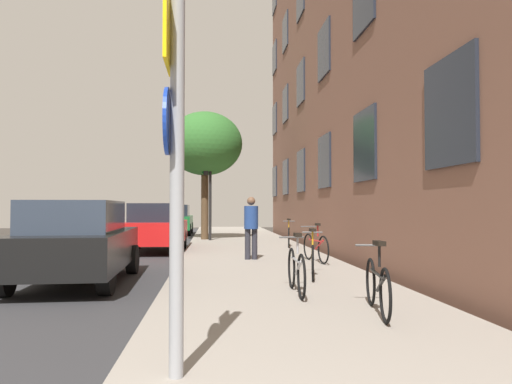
{
  "coord_description": "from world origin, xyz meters",
  "views": [
    {
      "loc": [
        -0.15,
        -0.97,
        1.51
      ],
      "look_at": [
        0.89,
        10.65,
        1.86
      ],
      "focal_mm": 34.77,
      "sensor_mm": 36.0,
      "label": 1
    }
  ],
  "objects": [
    {
      "name": "bicycle_2",
      "position": [
        1.85,
        8.72,
        0.5
      ],
      "size": [
        0.51,
        1.73,
        0.97
      ],
      "color": "black",
      "rests_on": "sidewalk"
    },
    {
      "name": "sign_post",
      "position": [
        -0.46,
        3.15,
        2.04
      ],
      "size": [
        0.15,
        0.6,
        3.37
      ],
      "color": "gray",
      "rests_on": "sidewalk"
    },
    {
      "name": "car_1",
      "position": [
        -2.0,
        15.9,
        0.84
      ],
      "size": [
        1.87,
        4.12,
        1.62
      ],
      "color": "red",
      "rests_on": "road_asphalt"
    },
    {
      "name": "pedestrian_0",
      "position": [
        0.9,
        12.17,
        1.07
      ],
      "size": [
        0.47,
        0.47,
        1.66
      ],
      "color": "#26262D",
      "rests_on": "sidewalk"
    },
    {
      "name": "ground_plane",
      "position": [
        -2.4,
        15.0,
        0.0
      ],
      "size": [
        41.8,
        41.8,
        0.0
      ],
      "primitive_type": "plane",
      "color": "#332D28"
    },
    {
      "name": "bicycle_4",
      "position": [
        2.55,
        16.27,
        0.51
      ],
      "size": [
        0.45,
        1.72,
        0.99
      ],
      "color": "black",
      "rests_on": "sidewalk"
    },
    {
      "name": "car_2",
      "position": [
        -2.17,
        26.11,
        0.84
      ],
      "size": [
        1.9,
        4.18,
        1.62
      ],
      "color": "#19662D",
      "rests_on": "road_asphalt"
    },
    {
      "name": "sidewalk",
      "position": [
        1.1,
        15.0,
        0.06
      ],
      "size": [
        4.2,
        38.0,
        0.12
      ],
      "primitive_type": "cube",
      "color": "gray",
      "rests_on": "ground"
    },
    {
      "name": "building_facade",
      "position": [
        3.69,
        14.5,
        7.64
      ],
      "size": [
        0.56,
        27.0,
        15.25
      ],
      "color": "brown",
      "rests_on": "ground"
    },
    {
      "name": "bicycle_0",
      "position": [
        2.0,
        5.33,
        0.49
      ],
      "size": [
        0.46,
        1.75,
        0.96
      ],
      "color": "black",
      "rests_on": "sidewalk"
    },
    {
      "name": "bicycle_3",
      "position": [
        2.48,
        11.41,
        0.51
      ],
      "size": [
        0.44,
        1.74,
        0.99
      ],
      "color": "black",
      "rests_on": "sidewalk"
    },
    {
      "name": "traffic_light",
      "position": [
        -0.32,
        19.92,
        2.58
      ],
      "size": [
        0.43,
        0.24,
        3.59
      ],
      "color": "black",
      "rests_on": "sidewalk"
    },
    {
      "name": "tree_near",
      "position": [
        -0.45,
        20.5,
        4.23
      ],
      "size": [
        3.24,
        3.24,
        5.52
      ],
      "color": "#4C3823",
      "rests_on": "sidewalk"
    },
    {
      "name": "car_0",
      "position": [
        -2.76,
        8.98,
        0.84
      ],
      "size": [
        2.0,
        4.4,
        1.62
      ],
      "color": "black",
      "rests_on": "road_asphalt"
    },
    {
      "name": "bicycle_1",
      "position": [
        1.2,
        6.91,
        0.5
      ],
      "size": [
        0.42,
        1.77,
        0.98
      ],
      "color": "black",
      "rests_on": "sidewalk"
    },
    {
      "name": "road_asphalt",
      "position": [
        -4.5,
        15.0,
        0.01
      ],
      "size": [
        7.0,
        38.0,
        0.01
      ],
      "primitive_type": "cube",
      "color": "#2D2D30",
      "rests_on": "ground"
    }
  ]
}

